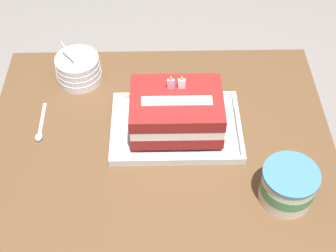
{
  "coord_description": "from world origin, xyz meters",
  "views": [
    {
      "loc": [
        0.01,
        -0.9,
        1.76
      ],
      "look_at": [
        0.02,
        0.01,
        0.72
      ],
      "focal_mm": 51.37,
      "sensor_mm": 36.0,
      "label": 1
    }
  ],
  "objects_px": {
    "birthday_cake": "(176,111)",
    "ice_cream_tub": "(288,185)",
    "foil_tray": "(176,128)",
    "bowl_stack": "(78,69)",
    "serving_spoon_near_tray": "(40,131)"
  },
  "relations": [
    {
      "from": "bowl_stack",
      "to": "ice_cream_tub",
      "type": "relative_size",
      "value": 1.05
    },
    {
      "from": "bowl_stack",
      "to": "serving_spoon_near_tray",
      "type": "distance_m",
      "value": 0.25
    },
    {
      "from": "ice_cream_tub",
      "to": "birthday_cake",
      "type": "bearing_deg",
      "value": 139.15
    },
    {
      "from": "bowl_stack",
      "to": "serving_spoon_near_tray",
      "type": "bearing_deg",
      "value": -112.69
    },
    {
      "from": "foil_tray",
      "to": "ice_cream_tub",
      "type": "distance_m",
      "value": 0.37
    },
    {
      "from": "birthday_cake",
      "to": "bowl_stack",
      "type": "relative_size",
      "value": 1.7
    },
    {
      "from": "foil_tray",
      "to": "bowl_stack",
      "type": "xyz_separation_m",
      "value": [
        -0.3,
        0.22,
        0.04
      ]
    },
    {
      "from": "foil_tray",
      "to": "serving_spoon_near_tray",
      "type": "xyz_separation_m",
      "value": [
        -0.4,
        -0.0,
        -0.0
      ]
    },
    {
      "from": "ice_cream_tub",
      "to": "serving_spoon_near_tray",
      "type": "xyz_separation_m",
      "value": [
        -0.68,
        0.24,
        -0.05
      ]
    },
    {
      "from": "birthday_cake",
      "to": "ice_cream_tub",
      "type": "height_order",
      "value": "birthday_cake"
    },
    {
      "from": "foil_tray",
      "to": "birthday_cake",
      "type": "relative_size",
      "value": 1.47
    },
    {
      "from": "foil_tray",
      "to": "serving_spoon_near_tray",
      "type": "bearing_deg",
      "value": -179.67
    },
    {
      "from": "foil_tray",
      "to": "bowl_stack",
      "type": "distance_m",
      "value": 0.38
    },
    {
      "from": "birthday_cake",
      "to": "ice_cream_tub",
      "type": "bearing_deg",
      "value": -40.85
    },
    {
      "from": "foil_tray",
      "to": "ice_cream_tub",
      "type": "height_order",
      "value": "ice_cream_tub"
    }
  ]
}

